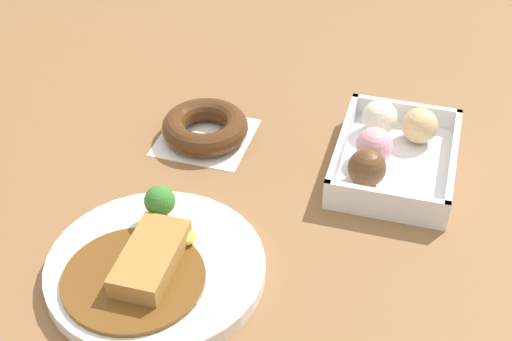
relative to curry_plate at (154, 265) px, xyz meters
The scene contains 4 objects.
ground_plane 0.13m from the curry_plate, 134.34° to the left, with size 1.60×1.60×0.00m, color brown.
curry_plate is the anchor object (origin of this frame).
donut_box 0.36m from the curry_plate, 140.11° to the left, with size 0.21×0.15×0.06m.
chocolate_ring_donut 0.27m from the curry_plate, behind, with size 0.13×0.13×0.04m.
Camera 1 is at (0.63, 0.18, 0.63)m, focal length 52.98 mm.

